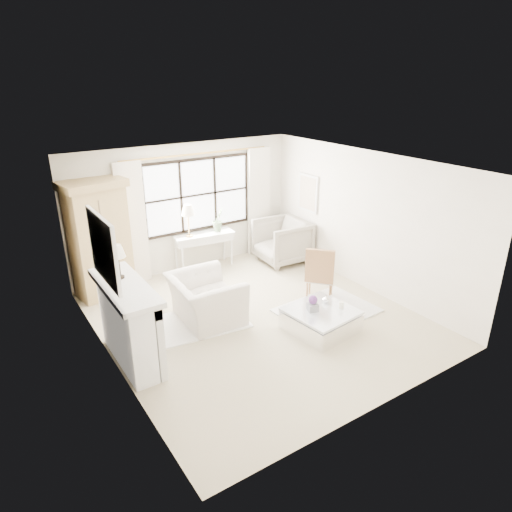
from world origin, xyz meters
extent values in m
plane|color=#C0B18F|center=(0.00, 0.00, 0.00)|extent=(5.50, 5.50, 0.00)
plane|color=white|center=(0.00, 0.00, 2.70)|extent=(5.50, 5.50, 0.00)
plane|color=silver|center=(0.00, 2.75, 1.35)|extent=(5.00, 0.00, 5.00)
plane|color=silver|center=(0.00, -2.75, 1.35)|extent=(5.00, 0.00, 5.00)
plane|color=beige|center=(-2.50, 0.00, 1.35)|extent=(0.00, 5.50, 5.50)
plane|color=white|center=(2.50, 0.00, 1.35)|extent=(0.00, 5.50, 5.50)
cube|color=white|center=(0.30, 2.73, 1.60)|extent=(2.40, 0.02, 1.50)
cylinder|color=#A77D3A|center=(0.30, 2.67, 2.47)|extent=(3.30, 0.04, 0.04)
cube|color=white|center=(-1.20, 2.65, 1.24)|extent=(0.55, 0.10, 2.47)
cube|color=silver|center=(1.80, 2.65, 1.24)|extent=(0.55, 0.10, 2.47)
cube|color=silver|center=(-2.29, 0.00, 0.59)|extent=(0.34, 1.50, 1.18)
cube|color=silver|center=(-2.12, 0.00, 0.53)|extent=(0.03, 1.22, 0.97)
cube|color=black|center=(-2.11, 0.00, 0.32)|extent=(0.06, 0.52, 0.50)
cube|color=silver|center=(-2.25, 0.00, 1.22)|extent=(0.58, 1.66, 0.08)
cube|color=white|center=(-2.47, 0.00, 1.84)|extent=(0.05, 1.15, 0.95)
cube|color=silver|center=(-2.44, 0.00, 1.84)|extent=(0.02, 1.00, 0.80)
cube|color=silver|center=(2.47, 1.70, 1.55)|extent=(0.04, 0.62, 0.82)
cube|color=beige|center=(2.45, 1.70, 1.55)|extent=(0.01, 0.52, 0.72)
cylinder|color=black|center=(-2.22, 0.24, 1.27)|extent=(0.12, 0.12, 0.03)
cylinder|color=black|center=(-2.22, 0.24, 1.44)|extent=(0.03, 0.03, 0.30)
cone|color=beige|center=(-2.22, 0.24, 1.68)|extent=(0.22, 0.22, 0.18)
cube|color=tan|center=(-1.92, 2.45, 1.05)|extent=(1.09, 0.76, 2.10)
cube|color=tan|center=(-1.92, 2.45, 2.17)|extent=(1.22, 0.88, 0.14)
cube|color=silver|center=(0.28, 2.51, 0.68)|extent=(1.28, 0.56, 0.14)
cube|color=silver|center=(0.28, 2.51, 0.77)|extent=(1.34, 0.60, 0.06)
cylinder|color=#A87D3A|center=(-0.06, 2.51, 0.82)|extent=(0.14, 0.14, 0.03)
cylinder|color=#A87D3A|center=(-0.06, 2.51, 1.06)|extent=(0.02, 0.02, 0.46)
cone|color=#F6E7C9|center=(-0.06, 2.51, 1.38)|extent=(0.28, 0.28, 0.22)
imported|color=#57714B|center=(0.63, 2.49, 1.05)|extent=(0.35, 0.33, 0.49)
cylinder|color=white|center=(-0.29, 1.11, 0.01)|extent=(0.26, 0.26, 0.03)
cylinder|color=white|center=(-0.29, 1.11, 0.25)|extent=(0.06, 0.06, 0.44)
cylinder|color=white|center=(-0.29, 1.11, 0.49)|extent=(0.40, 0.40, 0.03)
cube|color=white|center=(-0.91, 0.43, 0.01)|extent=(1.66, 1.27, 0.03)
cube|color=silver|center=(1.20, -0.47, 0.02)|extent=(1.72, 1.33, 0.03)
imported|color=silver|center=(-0.76, 0.47, 0.40)|extent=(1.14, 1.29, 0.80)
imported|color=gray|center=(1.91, 1.87, 0.49)|extent=(1.14, 1.11, 0.97)
cube|color=beige|center=(1.38, -0.04, 0.46)|extent=(0.66, 0.66, 0.07)
cube|color=#A27044|center=(1.21, -0.19, 0.78)|extent=(0.36, 0.39, 0.60)
cube|color=white|center=(0.67, -0.90, 0.16)|extent=(1.11, 1.11, 0.32)
cube|color=silver|center=(0.67, -0.90, 0.36)|extent=(1.11, 1.11, 0.04)
cube|color=gray|center=(0.54, -0.83, 0.44)|extent=(0.21, 0.21, 0.12)
sphere|color=#5D2E74|center=(0.54, -0.83, 0.58)|extent=(0.15, 0.15, 0.15)
cylinder|color=white|center=(0.98, -1.04, 0.44)|extent=(0.08, 0.08, 0.12)
imported|color=silver|center=(0.91, -0.74, 0.45)|extent=(0.13, 0.13, 0.14)
camera|label=1|loc=(-3.89, -5.83, 4.04)|focal=32.00mm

